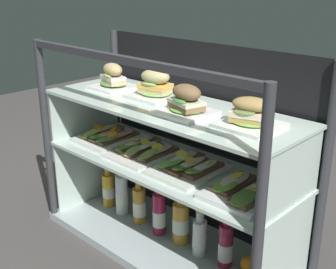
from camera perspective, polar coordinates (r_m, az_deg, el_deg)
name	(u,v)px	position (r m, az deg, el deg)	size (l,w,h in m)	color
ground_plane	(168,249)	(2.04, 0.00, -14.39)	(6.00, 6.00, 0.02)	#484341
case_base_deck	(168,243)	(2.02, 0.00, -13.73)	(1.18, 0.46, 0.04)	#B0BEC1
case_frame	(187,139)	(1.89, 2.49, -0.60)	(1.18, 0.46, 0.87)	#333338
riser_lower_tier	(168,204)	(1.92, 0.00, -8.84)	(1.11, 0.39, 0.36)	silver
shelf_lower_glass	(168,164)	(1.84, 0.00, -3.79)	(1.13, 0.40, 0.01)	silver
riser_upper_tier	(168,136)	(1.79, 0.00, -0.20)	(1.11, 0.39, 0.23)	silver
shelf_upper_glass	(168,107)	(1.76, 0.00, 3.57)	(1.13, 0.40, 0.01)	silver
plated_roll_sandwich_far_left	(113,79)	(2.02, -7.03, 7.08)	(0.18, 0.18, 0.11)	white
plated_roll_sandwich_near_left_corner	(155,87)	(1.85, -1.64, 6.13)	(0.19, 0.19, 0.12)	white
plated_roll_sandwich_center	(186,103)	(1.62, 2.35, 4.06)	(0.18, 0.18, 0.11)	white
plated_roll_sandwich_left_of_center	(250,115)	(1.52, 10.46, 2.42)	(0.19, 0.19, 0.10)	white
open_sandwich_tray_center	(109,136)	(2.09, -7.60, -0.21)	(0.23, 0.28, 0.06)	white
open_sandwich_tray_mid_right	(144,150)	(1.91, -3.10, -2.03)	(0.23, 0.28, 0.06)	white
open_sandwich_tray_mid_left	(189,167)	(1.75, 2.73, -4.18)	(0.23, 0.28, 0.06)	white
open_sandwich_tray_left_of_center	(244,190)	(1.59, 9.70, -7.05)	(0.23, 0.28, 0.06)	white
juice_bottle_back_left	(109,189)	(2.27, -7.59, -6.90)	(0.06, 0.06, 0.22)	gold
juice_bottle_near_post	(122,194)	(2.18, -5.91, -7.56)	(0.06, 0.06, 0.26)	white
juice_bottle_tucked_behind	(139,205)	(2.11, -3.68, -8.93)	(0.06, 0.06, 0.23)	gold
juice_bottle_back_right	(159,214)	(2.01, -1.13, -10.07)	(0.06, 0.06, 0.25)	#9F1C41
juice_bottle_back_center	(181,222)	(1.95, 1.64, -11.10)	(0.07, 0.07, 0.24)	gold
juice_bottle_front_second	(200,237)	(1.89, 4.06, -12.88)	(0.06, 0.06, 0.21)	white
juice_bottle_front_right_end	(226,246)	(1.83, 7.36, -13.95)	(0.06, 0.06, 0.23)	maroon
orange_fruit_beside_bottles	(250,264)	(1.84, 10.37, -15.98)	(0.07, 0.07, 0.07)	orange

